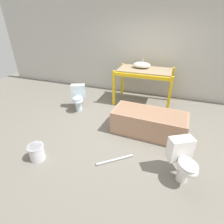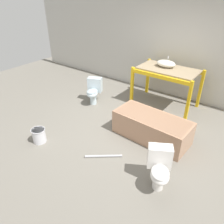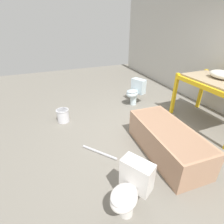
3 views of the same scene
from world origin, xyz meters
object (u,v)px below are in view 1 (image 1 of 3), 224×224
Objects in this scene: toilet_far at (78,97)px; toilet_near at (183,159)px; bucket_white at (37,152)px; bathtub_main at (149,121)px; sink_basin at (142,65)px.

toilet_near is at bearing -53.40° from toilet_far.
toilet_far is 2.28× the size of bucket_white.
toilet_far is at bearing 169.29° from bathtub_main.
toilet_near is at bearing 10.11° from bucket_white.
toilet_near is (1.23, -2.70, -0.73)m from sink_basin.
toilet_far is (-2.73, 1.57, 0.00)m from toilet_near.
bathtub_main is 2.36m from bucket_white.
sink_basin is at bearing 13.68° from toilet_far.
sink_basin is 1.90m from bathtub_main.
bathtub_main is at bearing -37.20° from toilet_far.
bathtub_main reaches higher than bucket_white.
sink_basin is at bearing 84.57° from toilet_near.
toilet_near is 2.54m from bucket_white.
sink_basin is 3.52m from bucket_white.
toilet_near reaches higher than bathtub_main.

